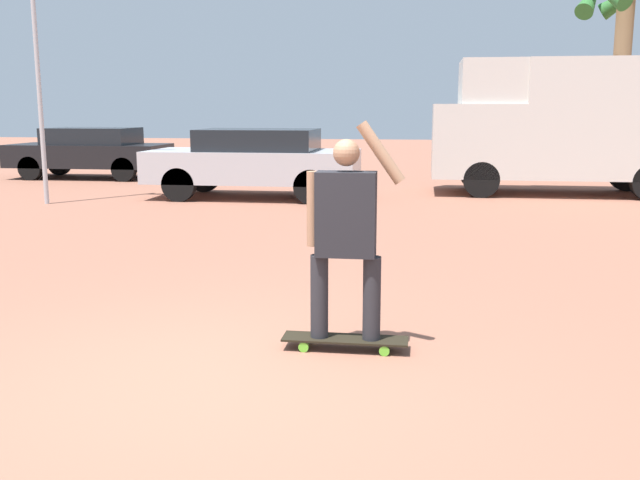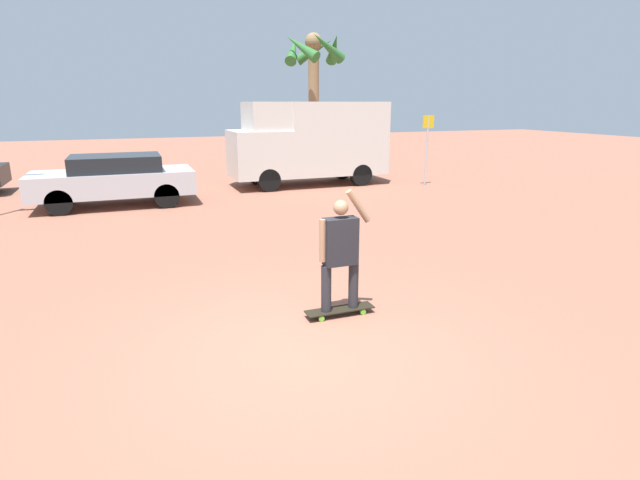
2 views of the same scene
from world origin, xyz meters
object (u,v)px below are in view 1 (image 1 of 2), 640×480
camper_van (565,122)px  palm_tree_near_van (626,14)px  skateboard (345,340)px  person_skateboarder (346,227)px  parked_car_black (90,151)px  parked_car_silver (255,161)px

camper_van → palm_tree_near_van: bearing=68.6°
skateboard → camper_van: camper_van is taller
skateboard → person_skateboarder: 0.90m
parked_car_black → palm_tree_near_van: (15.17, 5.92, 4.06)m
person_skateboarder → parked_car_black: person_skateboarder is taller
skateboard → parked_car_black: size_ratio=0.24×
parked_car_black → palm_tree_near_van: bearing=21.3°
person_skateboarder → palm_tree_near_van: (6.75, 18.99, 3.81)m
person_skateboarder → camper_van: camper_van is taller
skateboard → parked_car_black: parked_car_black is taller
skateboard → palm_tree_near_van: 20.70m
palm_tree_near_van → camper_van: bearing=-111.4°
skateboard → camper_van: size_ratio=0.18×
person_skateboarder → palm_tree_near_van: palm_tree_near_van is taller
parked_car_silver → palm_tree_near_van: (9.71, 9.51, 4.00)m
person_skateboarder → camper_van: bearing=71.8°
parked_car_silver → palm_tree_near_van: palm_tree_near_van is taller
skateboard → parked_car_silver: 9.96m
person_skateboarder → parked_car_black: (-8.43, 13.08, -0.25)m
camper_van → palm_tree_near_van: 9.09m
person_skateboarder → parked_car_silver: 9.93m
parked_car_silver → person_skateboarder: bearing=-72.6°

